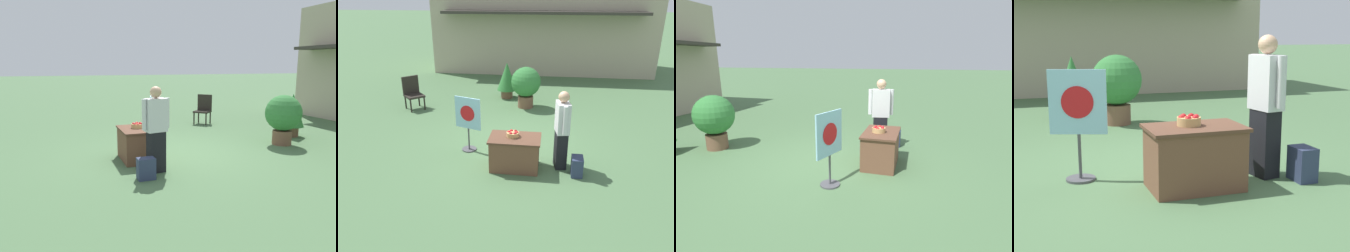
# 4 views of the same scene
# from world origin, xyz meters

# --- Properties ---
(ground_plane) EXTENTS (120.00, 120.00, 0.00)m
(ground_plane) POSITION_xyz_m (0.00, 0.00, 0.00)
(ground_plane) COLOR #4C7047
(storefront_building) EXTENTS (10.17, 4.41, 4.57)m
(storefront_building) POSITION_xyz_m (0.47, 9.41, 2.29)
(storefront_building) COLOR #B7A88E
(storefront_building) RESTS_ON ground_plane
(display_table) EXTENTS (1.12, 0.72, 0.74)m
(display_table) POSITION_xyz_m (0.24, -0.95, 0.37)
(display_table) COLOR brown
(display_table) RESTS_ON ground_plane
(apple_basket) EXTENTS (0.28, 0.28, 0.13)m
(apple_basket) POSITION_xyz_m (0.18, -0.90, 0.80)
(apple_basket) COLOR tan
(apple_basket) RESTS_ON display_table
(person_visitor) EXTENTS (0.33, 0.60, 1.76)m
(person_visitor) POSITION_xyz_m (1.23, -0.78, 0.90)
(person_visitor) COLOR black
(person_visitor) RESTS_ON ground_plane
(backpack) EXTENTS (0.24, 0.34, 0.42)m
(backpack) POSITION_xyz_m (1.59, -1.09, 0.21)
(backpack) COLOR #2D3856
(backpack) RESTS_ON ground_plane
(poster_board) EXTENTS (0.67, 0.36, 1.36)m
(poster_board) POSITION_xyz_m (-0.99, -0.22, 0.77)
(poster_board) COLOR #4C4C51
(poster_board) RESTS_ON ground_plane
(potted_plant_far_left) EXTENTS (0.71, 0.71, 1.31)m
(potted_plant_far_left) POSITION_xyz_m (-0.63, 4.18, 0.74)
(potted_plant_far_left) COLOR brown
(potted_plant_far_left) RESTS_ON ground_plane
(potted_plant_near_left) EXTENTS (0.98, 0.98, 1.37)m
(potted_plant_near_left) POSITION_xyz_m (0.13, 3.22, 0.81)
(potted_plant_near_left) COLOR brown
(potted_plant_near_left) RESTS_ON ground_plane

